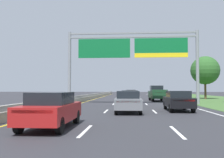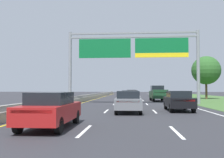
# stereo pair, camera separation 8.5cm
# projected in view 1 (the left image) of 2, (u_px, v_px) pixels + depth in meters

# --- Properties ---
(ground_plane) EXTENTS (220.00, 220.00, 0.00)m
(ground_plane) POSITION_uv_depth(u_px,v_px,m) (130.00, 101.00, 34.46)
(ground_plane) COLOR #2B2B30
(lane_striping) EXTENTS (11.96, 106.00, 0.01)m
(lane_striping) POSITION_uv_depth(u_px,v_px,m) (130.00, 101.00, 34.00)
(lane_striping) COLOR white
(lane_striping) RESTS_ON ground
(median_barrier_concrete) EXTENTS (0.60, 110.00, 0.85)m
(median_barrier_concrete) POSITION_uv_depth(u_px,v_px,m) (83.00, 99.00, 34.93)
(median_barrier_concrete) COLOR #99968E
(median_barrier_concrete) RESTS_ON ground
(overhead_sign_gantry) EXTENTS (15.06, 0.42, 8.41)m
(overhead_sign_gantry) POSITION_uv_depth(u_px,v_px,m) (132.00, 52.00, 28.48)
(overhead_sign_gantry) COLOR gray
(overhead_sign_gantry) RESTS_ON ground
(pickup_truck_darkgreen) EXTENTS (2.15, 5.45, 2.20)m
(pickup_truck_darkgreen) POSITION_uv_depth(u_px,v_px,m) (157.00, 93.00, 35.25)
(pickup_truck_darkgreen) COLOR #193D23
(pickup_truck_darkgreen) RESTS_ON ground
(car_black_right_lane_sedan) EXTENTS (1.87, 4.42, 1.57)m
(car_black_right_lane_sedan) POSITION_uv_depth(u_px,v_px,m) (178.00, 100.00, 19.44)
(car_black_right_lane_sedan) COLOR black
(car_black_right_lane_sedan) RESTS_ON ground
(car_silver_centre_lane_sedan) EXTENTS (1.91, 4.44, 1.57)m
(car_silver_centre_lane_sedan) POSITION_uv_depth(u_px,v_px,m) (130.00, 98.00, 25.04)
(car_silver_centre_lane_sedan) COLOR #B2B5BA
(car_silver_centre_lane_sedan) RESTS_ON ground
(car_red_left_lane_sedan) EXTENTS (1.83, 4.40, 1.57)m
(car_red_left_lane_sedan) POSITION_uv_depth(u_px,v_px,m) (51.00, 109.00, 10.97)
(car_red_left_lane_sedan) COLOR maroon
(car_red_left_lane_sedan) RESTS_ON ground
(car_gold_centre_lane_sedan) EXTENTS (1.83, 4.41, 1.57)m
(car_gold_centre_lane_sedan) POSITION_uv_depth(u_px,v_px,m) (131.00, 94.00, 42.29)
(car_gold_centre_lane_sedan) COLOR #A38438
(car_gold_centre_lane_sedan) RESTS_ON ground
(car_grey_centre_lane_sedan) EXTENTS (1.87, 4.42, 1.57)m
(car_grey_centre_lane_sedan) POSITION_uv_depth(u_px,v_px,m) (128.00, 101.00, 17.97)
(car_grey_centre_lane_sedan) COLOR slate
(car_grey_centre_lane_sedan) RESTS_ON ground
(roadside_tree_far) EXTENTS (4.85, 4.85, 7.33)m
(roadside_tree_far) POSITION_uv_depth(u_px,v_px,m) (205.00, 70.00, 42.44)
(roadside_tree_far) COLOR #4C3823
(roadside_tree_far) RESTS_ON ground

